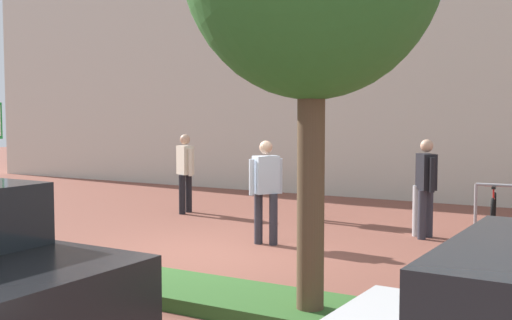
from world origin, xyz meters
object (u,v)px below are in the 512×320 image
at_px(bollard_steel, 417,211).
at_px(person_shirt_white, 185,168).
at_px(bike_at_sign, 0,239).
at_px(person_shirt_blue, 313,172).
at_px(person_suited_navy, 426,182).
at_px(person_casual_tan, 266,185).

xyz_separation_m(bollard_steel, person_shirt_white, (-5.11, 0.10, 0.53)).
bearing_deg(bollard_steel, person_shirt_white, 178.89).
distance_m(bike_at_sign, person_shirt_white, 5.19).
bearing_deg(person_shirt_white, bike_at_sign, -84.96).
height_order(bike_at_sign, person_shirt_blue, person_shirt_blue).
height_order(person_shirt_white, person_shirt_blue, same).
bearing_deg(person_suited_navy, person_shirt_white, 177.76).
bearing_deg(person_suited_navy, person_shirt_blue, 163.82).
height_order(person_casual_tan, person_suited_navy, same).
height_order(bike_at_sign, person_casual_tan, person_casual_tan).
distance_m(bike_at_sign, person_casual_tan, 4.14).
distance_m(bike_at_sign, person_suited_navy, 6.93).
height_order(person_casual_tan, person_shirt_white, same).
bearing_deg(bike_at_sign, person_shirt_white, 95.04).
height_order(person_shirt_blue, person_suited_navy, same).
xyz_separation_m(person_shirt_blue, person_suited_navy, (2.47, -0.72, 0.00)).
xyz_separation_m(person_casual_tan, person_shirt_blue, (-0.33, 2.57, 0.00)).
height_order(bollard_steel, person_suited_navy, person_suited_navy).
relative_size(bike_at_sign, person_suited_navy, 0.97).
distance_m(bollard_steel, person_shirt_blue, 2.43).
relative_size(person_casual_tan, person_shirt_white, 1.00).
xyz_separation_m(person_casual_tan, person_shirt_white, (-3.15, 2.06, 0.00)).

